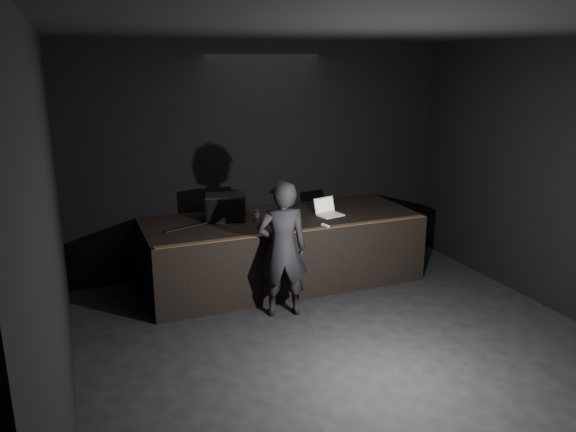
% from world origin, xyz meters
% --- Properties ---
extents(ground, '(7.00, 7.00, 0.00)m').
position_xyz_m(ground, '(0.00, 0.00, 0.00)').
color(ground, black).
rests_on(ground, ground).
extents(room_walls, '(6.10, 7.10, 3.52)m').
position_xyz_m(room_walls, '(0.00, 0.00, 2.02)').
color(room_walls, black).
rests_on(room_walls, ground).
extents(stage_riser, '(4.00, 1.50, 1.00)m').
position_xyz_m(stage_riser, '(0.00, 2.73, 0.50)').
color(stage_riser, black).
rests_on(stage_riser, ground).
extents(riser_lip, '(3.92, 0.10, 0.01)m').
position_xyz_m(riser_lip, '(0.00, 2.02, 1.01)').
color(riser_lip, brown).
rests_on(riser_lip, stage_riser).
extents(stage_monitor, '(0.64, 0.54, 0.37)m').
position_xyz_m(stage_monitor, '(-0.79, 2.91, 1.19)').
color(stage_monitor, black).
rests_on(stage_monitor, stage_riser).
extents(cable, '(0.93, 0.36, 0.02)m').
position_xyz_m(cable, '(-1.26, 2.76, 1.01)').
color(cable, black).
rests_on(cable, stage_riser).
extents(laptop, '(0.42, 0.39, 0.24)m').
position_xyz_m(laptop, '(0.68, 2.61, 1.06)').
color(laptop, silver).
rests_on(laptop, stage_riser).
extents(beer_can, '(0.07, 0.07, 0.16)m').
position_xyz_m(beer_can, '(-0.39, 2.71, 1.08)').
color(beer_can, silver).
rests_on(beer_can, stage_riser).
extents(plastic_cup, '(0.08, 0.08, 0.10)m').
position_xyz_m(plastic_cup, '(0.06, 2.64, 1.05)').
color(plastic_cup, white).
rests_on(plastic_cup, stage_riser).
extents(wii_remote, '(0.07, 0.16, 0.03)m').
position_xyz_m(wii_remote, '(0.39, 2.08, 1.01)').
color(wii_remote, white).
rests_on(wii_remote, stage_riser).
extents(person, '(0.73, 0.56, 1.79)m').
position_xyz_m(person, '(-0.40, 1.69, 0.90)').
color(person, black).
rests_on(person, ground).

